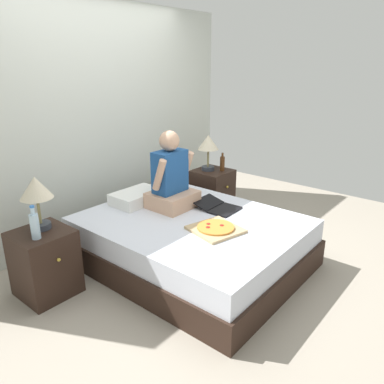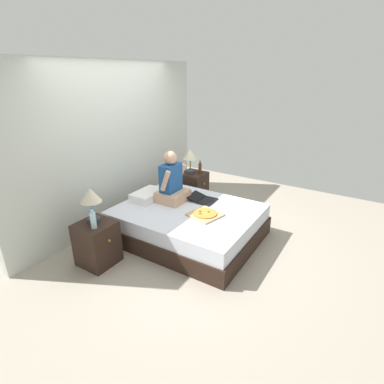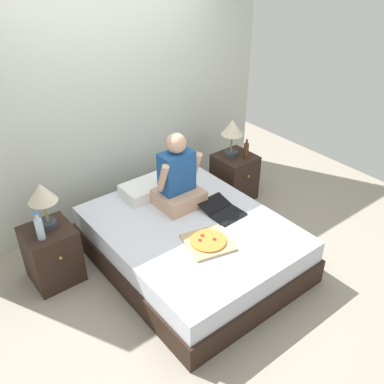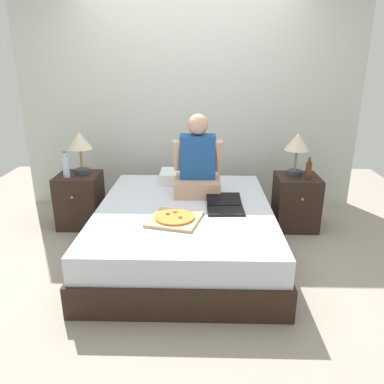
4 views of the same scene
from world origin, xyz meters
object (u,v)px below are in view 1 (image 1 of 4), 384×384
at_px(nightstand_left, 45,263).
at_px(lamp_on_right_nightstand, 208,145).
at_px(water_bottle, 35,225).
at_px(bed, 192,242).
at_px(lamp_on_left_nightstand, 36,191).
at_px(nightstand_right, 212,192).
at_px(pizza_box, 216,229).
at_px(laptop, 219,207).
at_px(person_seated, 171,180).
at_px(beer_bottle, 222,163).

bearing_deg(nightstand_left, lamp_on_right_nightstand, 1.24).
bearing_deg(water_bottle, lamp_on_right_nightstand, 3.35).
height_order(bed, lamp_on_left_nightstand, lamp_on_left_nightstand).
xyz_separation_m(bed, nightstand_right, (1.17, 0.63, 0.05)).
height_order(nightstand_left, pizza_box, nightstand_left).
xyz_separation_m(bed, laptop, (0.36, -0.06, 0.26)).
height_order(person_seated, laptop, person_seated).
relative_size(bed, water_bottle, 7.28).
bearing_deg(bed, person_seated, 72.58).
bearing_deg(bed, nightstand_left, 151.57).
height_order(bed, water_bottle, water_bottle).
bearing_deg(beer_bottle, laptop, -146.09).
relative_size(nightstand_right, person_seated, 0.74).
bearing_deg(pizza_box, nightstand_left, 138.99).
height_order(lamp_on_left_nightstand, water_bottle, lamp_on_left_nightstand).
height_order(lamp_on_right_nightstand, laptop, lamp_on_right_nightstand).
bearing_deg(laptop, beer_bottle, 33.91).
bearing_deg(beer_bottle, lamp_on_left_nightstand, 176.38).
distance_m(nightstand_right, laptop, 1.08).
relative_size(water_bottle, nightstand_right, 0.48).
bearing_deg(lamp_on_right_nightstand, beer_bottle, -56.31).
height_order(bed, pizza_box, pizza_box).
height_order(lamp_on_left_nightstand, beer_bottle, lamp_on_left_nightstand).
height_order(lamp_on_left_nightstand, lamp_on_right_nightstand, same).
bearing_deg(person_seated, laptop, -59.41).
xyz_separation_m(nightstand_left, water_bottle, (-0.08, -0.09, 0.40)).
bearing_deg(nightstand_left, person_seated, -11.77).
height_order(nightstand_left, laptop, nightstand_left).
distance_m(lamp_on_right_nightstand, person_seated, 1.08).
xyz_separation_m(nightstand_right, lamp_on_right_nightstand, (-0.03, 0.05, 0.61)).
distance_m(lamp_on_right_nightstand, beer_bottle, 0.29).
height_order(nightstand_right, pizza_box, nightstand_right).
bearing_deg(nightstand_left, lamp_on_left_nightstand, 51.37).
bearing_deg(bed, laptop, -8.69).
relative_size(water_bottle, lamp_on_right_nightstand, 0.61).
bearing_deg(person_seated, nightstand_right, 14.24).
bearing_deg(bed, beer_bottle, 23.28).
bearing_deg(person_seated, lamp_on_right_nightstand, 17.23).
xyz_separation_m(lamp_on_right_nightstand, beer_bottle, (0.10, -0.15, -0.23)).
xyz_separation_m(nightstand_right, beer_bottle, (0.07, -0.10, 0.38)).
relative_size(bed, lamp_on_left_nightstand, 4.47).
height_order(nightstand_left, lamp_on_left_nightstand, lamp_on_left_nightstand).
distance_m(nightstand_left, lamp_on_left_nightstand, 0.62).
bearing_deg(nightstand_right, bed, -151.57).
xyz_separation_m(nightstand_left, person_seated, (1.28, -0.27, 0.47)).
bearing_deg(person_seated, bed, -107.42).
distance_m(nightstand_right, beer_bottle, 0.40).
xyz_separation_m(nightstand_left, pizza_box, (1.10, -0.96, 0.20)).
bearing_deg(lamp_on_left_nightstand, laptop, -26.33).
bearing_deg(bed, nightstand_right, 28.43).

